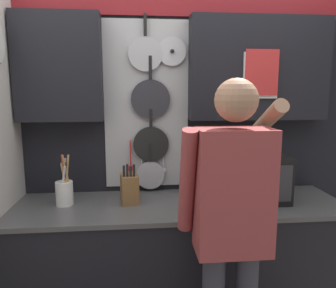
# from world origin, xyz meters

# --- Properties ---
(base_cabinet_counter) EXTENTS (2.20, 0.64, 0.94)m
(base_cabinet_counter) POSITION_xyz_m (0.00, -0.00, 0.46)
(base_cabinet_counter) COLOR black
(base_cabinet_counter) RESTS_ON ground_plane
(back_wall_unit) EXTENTS (2.77, 0.23, 2.52)m
(back_wall_unit) POSITION_xyz_m (0.03, 0.29, 1.52)
(back_wall_unit) COLOR black
(back_wall_unit) RESTS_ON ground_plane
(microwave) EXTENTS (0.51, 0.37, 0.32)m
(microwave) POSITION_xyz_m (0.46, 0.04, 1.09)
(microwave) COLOR black
(microwave) RESTS_ON base_cabinet_counter
(knife_block) EXTENTS (0.13, 0.16, 0.28)m
(knife_block) POSITION_xyz_m (-0.34, 0.04, 1.04)
(knife_block) COLOR brown
(knife_block) RESTS_ON base_cabinet_counter
(utensil_crock) EXTENTS (0.11, 0.11, 0.34)m
(utensil_crock) POSITION_xyz_m (-0.76, 0.04, 1.03)
(utensil_crock) COLOR white
(utensil_crock) RESTS_ON base_cabinet_counter
(person) EXTENTS (0.54, 0.64, 1.75)m
(person) POSITION_xyz_m (0.20, -0.52, 1.05)
(person) COLOR #383842
(person) RESTS_ON ground_plane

